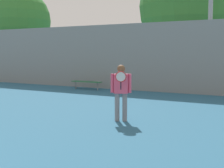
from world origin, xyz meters
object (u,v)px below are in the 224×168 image
Objects in this scene: tennis_player at (121,89)px; bench_courtside_far at (86,82)px; tree_green_tall at (189,7)px; tree_green_broad at (19,21)px.

tennis_player reaches higher than bench_courtside_far.
bench_courtside_far is (-5.31, 6.27, -0.56)m from tennis_player.
tennis_player is at bearing -83.40° from tree_green_tall.
tennis_player is at bearing -37.21° from tree_green_broad.
tennis_player is at bearing -49.72° from bench_courtside_far.
tree_green_tall reaches higher than bench_courtside_far.
tree_green_broad is (-11.29, 6.34, 4.42)m from bench_courtside_far.
tennis_player is 21.20m from tree_green_broad.
tree_green_tall is 1.09× the size of tree_green_broad.
bench_courtside_far is at bearing 104.61° from tennis_player.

